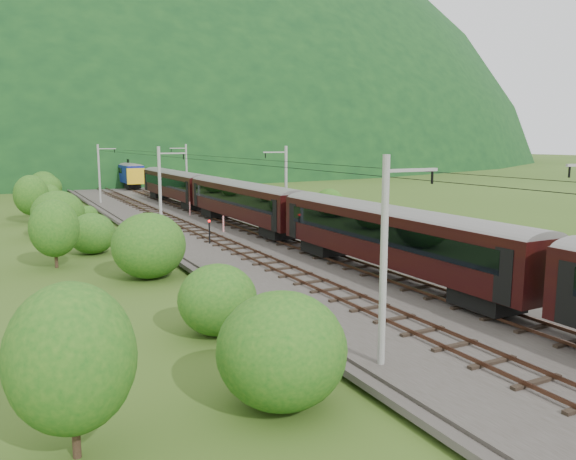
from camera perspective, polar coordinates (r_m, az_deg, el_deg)
name	(u,v)px	position (r m, az deg, el deg)	size (l,w,h in m)	color
ground	(496,344)	(26.58, 20.35, -10.84)	(600.00, 600.00, 0.00)	#324C17
railbed	(363,288)	(33.69, 7.65, -5.88)	(14.00, 220.00, 0.30)	#38332D
track_left	(329,289)	(32.35, 4.16, -6.05)	(2.40, 220.00, 0.27)	brown
track_right	(396,280)	(35.04, 10.89, -5.01)	(2.40, 220.00, 0.27)	brown
catenary_left	(161,190)	(50.37, -12.79, 3.95)	(2.54, 192.28, 8.00)	gray
catenary_right	(285,185)	(54.77, -0.28, 4.57)	(2.54, 192.28, 8.00)	gray
overhead_wires	(366,171)	(32.61, 7.91, 6.01)	(4.83, 198.00, 0.03)	black
mountain_main	(42,160)	(277.33, -23.75, 6.49)	(504.00, 360.00, 244.00)	black
train	(395,228)	(34.55, 10.85, 0.22)	(3.02, 168.91, 5.26)	black
hazard_post_near	(223,224)	(53.08, -6.58, 0.63)	(0.16, 0.16, 1.52)	red
hazard_post_far	(190,209)	(65.50, -9.94, 2.16)	(0.16, 0.16, 1.54)	red
signal	(209,230)	(47.12, -7.99, 0.04)	(0.22, 0.22, 2.00)	black
vegetation_left	(118,254)	(34.36, -16.87, -2.38)	(11.56, 148.25, 6.50)	#1B5316
vegetation_right	(471,238)	(45.51, 18.12, -0.74)	(7.05, 113.00, 3.10)	#1B5316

